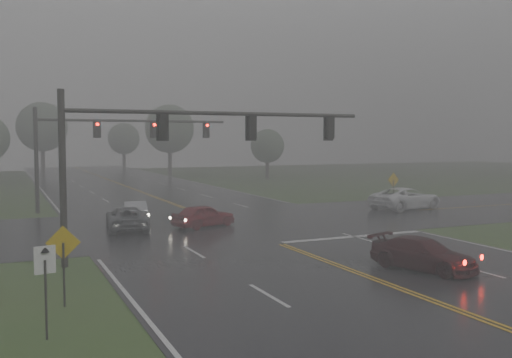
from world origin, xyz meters
name	(u,v)px	position (x,y,z in m)	size (l,w,h in m)	color
main_road	(236,228)	(0.00, 20.00, 0.00)	(18.00, 160.00, 0.02)	black
cross_street	(223,223)	(0.00, 22.00, 0.00)	(120.00, 14.00, 0.02)	black
stop_bar	(354,237)	(4.50, 14.40, 0.00)	(8.50, 0.50, 0.01)	#BCBCBC
sedan_maroon	(423,270)	(2.66, 6.86, 0.00)	(1.76, 4.32, 1.25)	#33090D
sedan_red	(204,227)	(-1.67, 20.86, 0.00)	(1.58, 3.92, 1.34)	maroon
sedan_silver	(135,221)	(-4.87, 24.87, 0.00)	(1.37, 3.92, 1.29)	#A2A4A9
car_grey	(127,230)	(-5.99, 21.69, 0.00)	(2.18, 4.73, 1.32)	#4F5156
pickup_white	(406,209)	(14.74, 22.93, 0.00)	(2.65, 5.75, 1.60)	white
signal_gantry_near	(168,142)	(-5.83, 13.28, 5.07)	(13.99, 0.31, 7.17)	black
signal_gantry_far	(101,138)	(-5.81, 31.71, 5.23)	(14.07, 0.38, 7.40)	black
sign_diamond_west	(63,252)	(-10.77, 7.52, 1.70)	(1.03, 0.28, 2.52)	black
sign_arrow_white	(45,274)	(-11.49, 4.65, 1.71)	(0.54, 0.15, 2.45)	black
sign_diamond_east	(393,184)	(14.66, 24.30, 1.79)	(1.10, 0.16, 2.65)	black
tree_ne_a	(170,129)	(9.35, 67.74, 6.62)	(6.85, 6.85, 10.06)	#2F261E
tree_n_mid	(42,127)	(-6.89, 77.53, 6.94)	(7.18, 7.18, 10.55)	#2F261E
tree_e_near	(267,146)	(19.48, 56.89, 4.27)	(4.43, 4.43, 6.50)	#2F261E
tree_n_far	(124,139)	(7.17, 89.45, 5.27)	(5.46, 5.46, 8.02)	#2F261E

